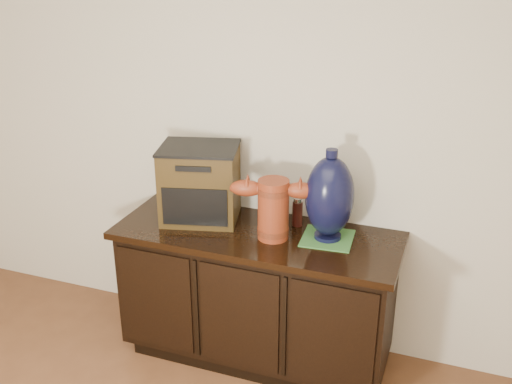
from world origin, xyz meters
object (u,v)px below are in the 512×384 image
at_px(sideboard, 257,294).
at_px(lamp_base, 330,197).
at_px(terracotta_vessel, 273,206).
at_px(spray_can, 297,212).
at_px(tv_radio, 200,183).

relative_size(sideboard, lamp_base, 3.17).
distance_m(terracotta_vessel, spray_can, 0.21).
relative_size(terracotta_vessel, tv_radio, 0.94).
relative_size(sideboard, spray_can, 9.40).
height_order(sideboard, spray_can, spray_can).
xyz_separation_m(sideboard, lamp_base, (0.35, 0.05, 0.60)).
distance_m(sideboard, terracotta_vessel, 0.55).
bearing_deg(sideboard, spray_can, 41.98).
relative_size(sideboard, tv_radio, 3.14).
bearing_deg(sideboard, lamp_base, 8.64).
height_order(tv_radio, lamp_base, lamp_base).
relative_size(lamp_base, spray_can, 2.97).
relative_size(terracotta_vessel, lamp_base, 0.94).
bearing_deg(sideboard, tv_radio, 169.83).
bearing_deg(spray_can, tv_radio, -169.87).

